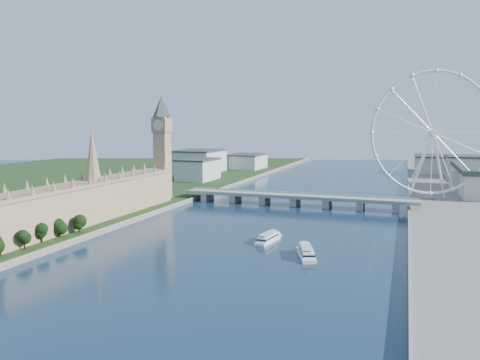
% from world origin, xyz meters
% --- Properties ---
extents(ground, '(2000.00, 2000.00, 0.00)m').
position_xyz_m(ground, '(0.00, 0.00, 0.00)').
color(ground, '#1A3348').
rests_on(ground, ground).
extents(parliament_range, '(24.00, 200.00, 70.00)m').
position_xyz_m(parliament_range, '(-128.00, 170.00, 18.48)').
color(parliament_range, tan).
rests_on(parliament_range, ground).
extents(big_ben, '(20.02, 20.02, 110.00)m').
position_xyz_m(big_ben, '(-128.00, 278.00, 66.57)').
color(big_ben, tan).
rests_on(big_ben, ground).
extents(westminster_bridge, '(220.00, 22.00, 9.50)m').
position_xyz_m(westminster_bridge, '(0.00, 300.00, 6.63)').
color(westminster_bridge, gray).
rests_on(westminster_bridge, ground).
extents(london_eye, '(113.60, 39.12, 124.30)m').
position_xyz_m(london_eye, '(119.98, 355.08, 67.52)').
color(london_eye, silver).
rests_on(london_eye, ground).
extents(city_skyline, '(505.00, 280.00, 32.00)m').
position_xyz_m(city_skyline, '(39.22, 560.08, 16.96)').
color(city_skyline, beige).
rests_on(city_skyline, ground).
extents(tour_boat_near, '(11.61, 30.07, 6.47)m').
position_xyz_m(tour_boat_near, '(14.06, 159.46, 0.00)').
color(tour_boat_near, silver).
rests_on(tour_boat_near, ground).
extents(tour_boat_far, '(18.09, 32.23, 6.94)m').
position_xyz_m(tour_boat_far, '(44.53, 133.81, 0.00)').
color(tour_boat_far, silver).
rests_on(tour_boat_far, ground).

